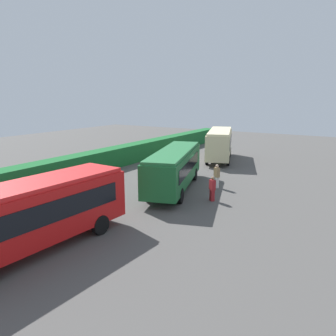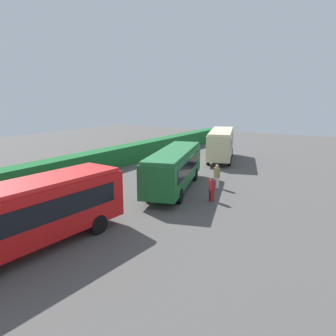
% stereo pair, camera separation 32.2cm
% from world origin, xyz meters
% --- Properties ---
extents(ground_plane, '(80.99, 80.99, 0.00)m').
position_xyz_m(ground_plane, '(0.00, 0.00, 0.00)').
color(ground_plane, '#514F4C').
extents(bus_red, '(9.55, 3.05, 3.16)m').
position_xyz_m(bus_red, '(-12.58, 0.36, 1.82)').
color(bus_red, red).
rests_on(bus_red, ground_plane).
extents(bus_green, '(10.09, 5.26, 2.97)m').
position_xyz_m(bus_green, '(-0.81, -0.07, 1.73)').
color(bus_green, '#19602D').
rests_on(bus_green, ground_plane).
extents(bus_cream, '(8.89, 5.05, 3.26)m').
position_xyz_m(bus_cream, '(11.54, 1.48, 1.87)').
color(bus_cream, beige).
rests_on(bus_cream, ground_plane).
extents(person_center, '(0.49, 0.53, 1.65)m').
position_xyz_m(person_center, '(-1.86, -3.60, 0.86)').
color(person_center, maroon).
rests_on(person_center, ground_plane).
extents(person_right, '(0.56, 0.42, 1.81)m').
position_xyz_m(person_right, '(-0.02, 2.95, 0.95)').
color(person_right, '#4C6B47').
rests_on(person_right, ground_plane).
extents(person_far, '(0.50, 0.55, 1.81)m').
position_xyz_m(person_far, '(1.24, -2.60, 0.95)').
color(person_far, silver).
rests_on(person_far, ground_plane).
extents(hedge_row, '(52.49, 1.74, 1.86)m').
position_xyz_m(hedge_row, '(0.00, 9.12, 0.93)').
color(hedge_row, '#1B632D').
rests_on(hedge_row, ground_plane).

